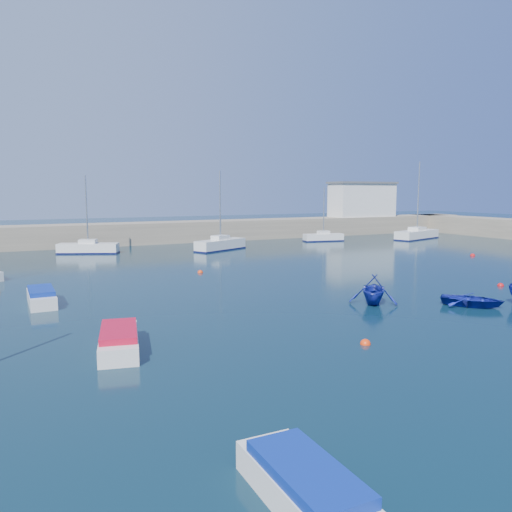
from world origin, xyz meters
name	(u,v)px	position (x,y,z in m)	size (l,w,h in m)	color
ground	(467,333)	(0.00, 0.00, 0.00)	(220.00, 220.00, 0.00)	#0B2331
back_wall	(173,232)	(0.00, 46.00, 1.30)	(96.00, 4.50, 2.60)	gray
right_arm	(503,228)	(44.00, 32.00, 1.30)	(4.50, 32.00, 2.60)	gray
harbor_office	(362,200)	(30.00, 46.00, 5.10)	(10.00, 4.00, 5.00)	silver
sailboat_5	(88,248)	(-11.37, 38.65, 0.58)	(6.30, 3.99, 8.08)	silver
sailboat_6	(220,244)	(2.17, 35.22, 0.65)	(6.67, 4.53, 8.68)	silver
sailboat_7	(323,237)	(18.01, 38.55, 0.54)	(5.39, 2.36, 6.96)	silver
sailboat_8	(417,234)	(31.09, 35.35, 0.65)	(8.32, 4.54, 10.40)	silver
motorboat_0	(119,340)	(-14.87, 4.43, 0.45)	(2.32, 4.47, 0.95)	silver
motorboat_1	(41,297)	(-17.20, 14.87, 0.45)	(1.43, 3.93, 0.96)	silver
motorboat_3	(307,488)	(-13.46, -7.63, 0.44)	(1.41, 3.99, 0.93)	silver
dinghy_center	(472,300)	(4.60, 3.68, 0.34)	(2.38, 3.33, 0.69)	#152194
dinghy_left	(374,289)	(0.01, 6.66, 0.84)	(2.75, 3.19, 1.68)	#152194
buoy_0	(365,344)	(-5.33, 0.67, 0.00)	(0.46, 0.46, 0.46)	red
buoy_1	(501,286)	(11.37, 7.07, 0.00)	(0.43, 0.43, 0.43)	#B90D10
buoy_3	(200,273)	(-5.18, 21.51, 0.00)	(0.44, 0.44, 0.44)	red
buoy_4	(473,256)	(23.00, 19.27, 0.00)	(0.49, 0.49, 0.49)	#B90D10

